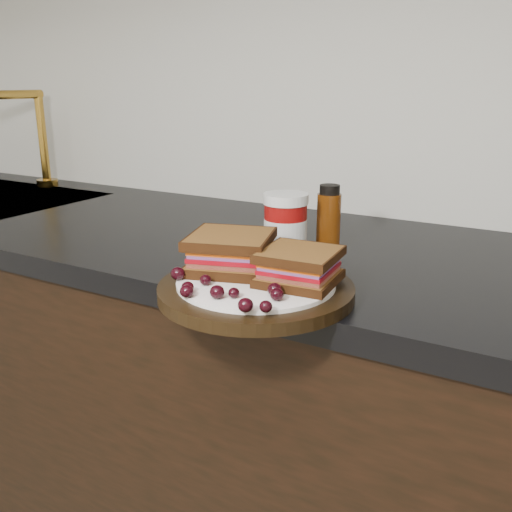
{
  "coord_description": "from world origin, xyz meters",
  "views": [
    {
      "loc": [
        0.31,
        0.77,
        1.19
      ],
      "look_at": [
        -0.07,
        1.43,
        0.96
      ],
      "focal_mm": 40.0,
      "sensor_mm": 36.0,
      "label": 1
    }
  ],
  "objects": [
    {
      "name": "grape_3",
      "position": [
        -0.12,
        1.33,
        0.93
      ],
      "size": [
        0.02,
        0.02,
        0.02
      ],
      "primitive_type": "ellipsoid",
      "color": "black",
      "rests_on": "plate"
    },
    {
      "name": "oil_bottle",
      "position": [
        -0.08,
        1.7,
        0.96
      ],
      "size": [
        0.05,
        0.05,
        0.12
      ],
      "primitive_type": "cylinder",
      "rotation": [
        0.0,
        0.0,
        0.14
      ],
      "color": "#522608",
      "rests_on": "countertop"
    },
    {
      "name": "sandwich_left",
      "position": [
        -0.13,
        1.45,
        0.95
      ],
      "size": [
        0.15,
        0.15,
        0.05
      ],
      "primitive_type": null,
      "rotation": [
        0.0,
        0.0,
        0.31
      ],
      "color": "brown",
      "rests_on": "plate"
    },
    {
      "name": "grape_5",
      "position": [
        -0.07,
        1.36,
        0.93
      ],
      "size": [
        0.02,
        0.02,
        0.01
      ],
      "primitive_type": "ellipsoid",
      "color": "black",
      "rests_on": "plate"
    },
    {
      "name": "grape_11",
      "position": [
        0.0,
        1.44,
        0.93
      ],
      "size": [
        0.02,
        0.02,
        0.02
      ],
      "primitive_type": "ellipsoid",
      "color": "black",
      "rests_on": "plate"
    },
    {
      "name": "plate",
      "position": [
        -0.07,
        1.43,
        0.91
      ],
      "size": [
        0.28,
        0.28,
        0.02
      ],
      "primitive_type": "cylinder",
      "color": "black",
      "rests_on": "countertop"
    },
    {
      "name": "condiment_jar",
      "position": [
        -0.12,
        1.62,
        0.96
      ],
      "size": [
        0.08,
        0.08,
        0.11
      ],
      "primitive_type": "cylinder",
      "rotation": [
        0.0,
        0.0,
        0.02
      ],
      "color": "maroon",
      "rests_on": "countertop"
    },
    {
      "name": "grape_13",
      "position": [
        -0.01,
        1.49,
        0.93
      ],
      "size": [
        0.02,
        0.02,
        0.02
      ],
      "primitive_type": "ellipsoid",
      "color": "black",
      "rests_on": "plate"
    },
    {
      "name": "grape_17",
      "position": [
        -0.15,
        1.41,
        0.93
      ],
      "size": [
        0.02,
        0.02,
        0.02
      ],
      "primitive_type": "ellipsoid",
      "color": "black",
      "rests_on": "plate"
    },
    {
      "name": "grape_4",
      "position": [
        -0.08,
        1.34,
        0.93
      ],
      "size": [
        0.02,
        0.02,
        0.02
      ],
      "primitive_type": "ellipsoid",
      "color": "black",
      "rests_on": "plate"
    },
    {
      "name": "base_cabinets",
      "position": [
        0.0,
        1.7,
        0.43
      ],
      "size": [
        3.96,
        0.58,
        0.86
      ],
      "primitive_type": "cube",
      "color": "black",
      "rests_on": "ground_plane"
    },
    {
      "name": "grape_10",
      "position": [
        0.02,
        1.42,
        0.93
      ],
      "size": [
        0.02,
        0.02,
        0.02
      ],
      "primitive_type": "ellipsoid",
      "color": "black",
      "rests_on": "plate"
    },
    {
      "name": "grape_0",
      "position": [
        -0.17,
        1.38,
        0.93
      ],
      "size": [
        0.02,
        0.02,
        0.02
      ],
      "primitive_type": "ellipsoid",
      "color": "black",
      "rests_on": "plate"
    },
    {
      "name": "grape_8",
      "position": [
        -0.01,
        1.38,
        0.93
      ],
      "size": [
        0.02,
        0.02,
        0.02
      ],
      "primitive_type": "ellipsoid",
      "color": "black",
      "rests_on": "plate"
    },
    {
      "name": "grape_20",
      "position": [
        -0.14,
        1.42,
        0.93
      ],
      "size": [
        0.02,
        0.02,
        0.02
      ],
      "primitive_type": "ellipsoid",
      "color": "black",
      "rests_on": "plate"
    },
    {
      "name": "grape_16",
      "position": [
        -0.15,
        1.43,
        0.93
      ],
      "size": [
        0.02,
        0.02,
        0.02
      ],
      "primitive_type": "ellipsoid",
      "color": "black",
      "rests_on": "plate"
    },
    {
      "name": "countertop",
      "position": [
        0.0,
        1.7,
        0.88
      ],
      "size": [
        3.98,
        0.6,
        0.04
      ],
      "primitive_type": "cube",
      "color": "black",
      "rests_on": "base_cabinets"
    },
    {
      "name": "grape_12",
      "position": [
        0.0,
        1.46,
        0.93
      ],
      "size": [
        0.02,
        0.02,
        0.02
      ],
      "primitive_type": "ellipsoid",
      "color": "black",
      "rests_on": "plate"
    },
    {
      "name": "grape_19",
      "position": [
        -0.14,
        1.47,
        0.93
      ],
      "size": [
        0.02,
        0.02,
        0.02
      ],
      "primitive_type": "ellipsoid",
      "color": "black",
      "rests_on": "plate"
    },
    {
      "name": "grape_18",
      "position": [
        -0.13,
        1.48,
        0.93
      ],
      "size": [
        0.02,
        0.02,
        0.02
      ],
      "primitive_type": "ellipsoid",
      "color": "black",
      "rests_on": "plate"
    },
    {
      "name": "sandwich_right",
      "position": [
        -0.02,
        1.45,
        0.95
      ],
      "size": [
        0.11,
        0.11,
        0.05
      ],
      "primitive_type": null,
      "rotation": [
        0.0,
        0.0,
        0.08
      ],
      "color": "brown",
      "rests_on": "plate"
    },
    {
      "name": "grape_2",
      "position": [
        -0.13,
        1.34,
        0.93
      ],
      "size": [
        0.02,
        0.02,
        0.02
      ],
      "primitive_type": "ellipsoid",
      "color": "black",
      "rests_on": "plate"
    },
    {
      "name": "faucet",
      "position": [
        -1.05,
        1.9,
        1.04
      ],
      "size": [
        0.06,
        0.22,
        0.28
      ],
      "primitive_type": null,
      "color": "#AF7F2B",
      "rests_on": "countertop"
    },
    {
      "name": "grape_7",
      "position": [
        -0.01,
        1.33,
        0.93
      ],
      "size": [
        0.02,
        0.02,
        0.02
      ],
      "primitive_type": "ellipsoid",
      "color": "black",
      "rests_on": "plate"
    },
    {
      "name": "grape_15",
      "position": [
        -0.12,
        1.46,
        0.93
      ],
      "size": [
        0.02,
        0.02,
        0.02
      ],
      "primitive_type": "ellipsoid",
      "color": "black",
      "rests_on": "plate"
    },
    {
      "name": "grape_14",
      "position": [
        -0.12,
        1.49,
        0.93
      ],
      "size": [
        0.02,
        0.02,
        0.02
      ],
      "primitive_type": "ellipsoid",
      "color": "black",
      "rests_on": "plate"
    },
    {
      "name": "grape_6",
      "position": [
        -0.03,
        1.32,
        0.93
      ],
      "size": [
        0.02,
        0.02,
        0.02
      ],
      "primitive_type": "ellipsoid",
      "color": "black",
      "rests_on": "plate"
    },
    {
      "name": "grape_1",
      "position": [
        -0.12,
        1.38,
        0.93
      ],
      "size": [
        0.02,
        0.02,
        0.02
      ],
      "primitive_type": "ellipsoid",
      "color": "black",
      "rests_on": "plate"
    },
    {
      "name": "grape_9",
      "position": [
        -0.02,
        1.39,
        0.93
      ],
      "size": [
        0.02,
        0.02,
        0.02
      ],
      "primitive_type": "ellipsoid",
      "color": "black",
      "rests_on": "plate"
    }
  ]
}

